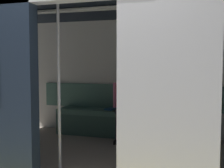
% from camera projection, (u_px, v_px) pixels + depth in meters
% --- Properties ---
extents(train_car, '(6.40, 2.77, 2.24)m').
position_uv_depth(train_car, '(107.00, 51.00, 3.96)').
color(train_car, silver).
rests_on(train_car, ground_plane).
extents(bench_seat, '(2.66, 0.44, 0.47)m').
position_uv_depth(bench_seat, '(128.00, 117.00, 5.02)').
color(bench_seat, '#4C7566').
rests_on(bench_seat, ground_plane).
extents(person_seated, '(0.55, 0.68, 1.20)m').
position_uv_depth(person_seated, '(128.00, 99.00, 4.95)').
color(person_seated, pink).
rests_on(person_seated, ground_plane).
extents(handbag, '(0.26, 0.15, 0.17)m').
position_uv_depth(handbag, '(153.00, 107.00, 4.95)').
color(handbag, brown).
rests_on(handbag, bench_seat).
extents(book, '(0.20, 0.25, 0.03)m').
position_uv_depth(book, '(111.00, 109.00, 5.18)').
color(book, '#26598C').
rests_on(book, bench_seat).
extents(grab_pole_door, '(0.04, 0.04, 2.10)m').
position_uv_depth(grab_pole_door, '(59.00, 86.00, 3.34)').
color(grab_pole_door, silver).
rests_on(grab_pole_door, ground_plane).
extents(grab_pole_far, '(0.04, 0.04, 2.10)m').
position_uv_depth(grab_pole_far, '(125.00, 87.00, 3.17)').
color(grab_pole_far, silver).
rests_on(grab_pole_far, ground_plane).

